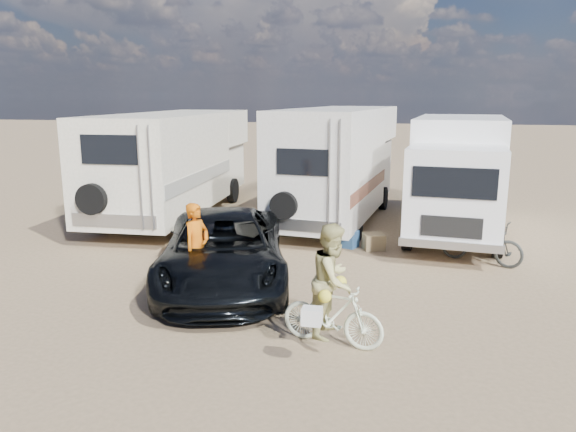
% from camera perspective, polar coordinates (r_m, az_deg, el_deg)
% --- Properties ---
extents(ground, '(140.00, 140.00, 0.00)m').
position_cam_1_polar(ground, '(10.20, -0.94, -9.48)').
color(ground, '#947958').
rests_on(ground, ground).
extents(rv_main, '(3.22, 7.59, 3.45)m').
position_cam_1_polar(rv_main, '(16.77, 5.28, 5.25)').
color(rv_main, silver).
rests_on(rv_main, ground).
extents(rv_left, '(2.97, 8.45, 3.28)m').
position_cam_1_polar(rv_left, '(17.85, -11.75, 5.20)').
color(rv_left, beige).
rests_on(rv_left, ground).
extents(box_truck, '(3.09, 6.94, 3.22)m').
position_cam_1_polar(box_truck, '(15.75, 17.25, 3.86)').
color(box_truck, white).
rests_on(box_truck, ground).
extents(dark_suv, '(3.78, 5.75, 1.47)m').
position_cam_1_polar(dark_suv, '(11.24, -6.76, -3.52)').
color(dark_suv, black).
rests_on(dark_suv, ground).
extents(bike_man, '(1.88, 1.16, 0.93)m').
position_cam_1_polar(bike_man, '(10.64, -9.40, -6.05)').
color(bike_man, orange).
rests_on(bike_man, ground).
extents(bike_woman, '(1.71, 0.81, 0.99)m').
position_cam_1_polar(bike_woman, '(8.60, 4.66, -10.26)').
color(bike_woman, beige).
rests_on(bike_woman, ground).
extents(rider_man, '(0.58, 0.71, 1.68)m').
position_cam_1_polar(rider_man, '(10.52, -9.47, -4.13)').
color(rider_man, '#BF5509').
rests_on(rider_man, ground).
extents(rider_woman, '(0.84, 0.98, 1.76)m').
position_cam_1_polar(rider_woman, '(8.46, 4.71, -7.84)').
color(rider_woman, tan).
rests_on(rider_woman, ground).
extents(bike_parked, '(2.01, 1.43, 1.00)m').
position_cam_1_polar(bike_parked, '(13.40, 19.55, -2.59)').
color(bike_parked, '#262926').
rests_on(bike_parked, ground).
extents(cooler, '(0.65, 0.57, 0.43)m').
position_cam_1_polar(cooler, '(14.13, 6.15, -2.36)').
color(cooler, '#2D5589').
rests_on(cooler, ground).
extents(crate, '(0.63, 0.63, 0.40)m').
position_cam_1_polar(crate, '(14.00, 8.95, -2.65)').
color(crate, olive).
rests_on(crate, ground).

